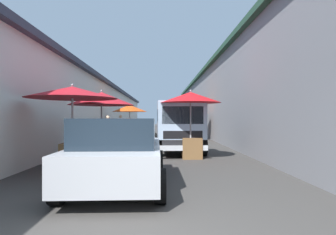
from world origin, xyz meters
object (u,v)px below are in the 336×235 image
at_px(fruit_stall_far_right, 130,113).
at_px(fruit_stall_mid_lane, 73,104).
at_px(hatchback_car, 119,151).
at_px(fruit_stall_near_left, 102,108).
at_px(fruit_stall_far_left, 191,107).
at_px(parked_scooter, 109,135).
at_px(fruit_stall_near_right, 191,114).
at_px(delivery_truck, 179,128).
at_px(vendor_in_shade, 108,131).
at_px(vendor_by_crates, 120,125).

height_order(fruit_stall_far_right, fruit_stall_mid_lane, fruit_stall_mid_lane).
bearing_deg(hatchback_car, fruit_stall_near_left, 16.96).
distance_m(fruit_stall_far_left, parked_scooter, 8.35).
relative_size(fruit_stall_far_right, parked_scooter, 1.41).
bearing_deg(fruit_stall_far_left, fruit_stall_near_right, -6.28).
distance_m(fruit_stall_far_right, parked_scooter, 2.23).
xyz_separation_m(hatchback_car, delivery_truck, (5.27, -1.61, 0.30)).
distance_m(fruit_stall_near_right, parked_scooter, 5.50).
xyz_separation_m(fruit_stall_near_right, vendor_in_shade, (-6.14, 4.35, -0.79)).
bearing_deg(vendor_in_shade, vendor_by_crates, 4.27).
xyz_separation_m(delivery_truck, vendor_in_shade, (1.00, 3.07, -0.15)).
distance_m(hatchback_car, delivery_truck, 5.52).
bearing_deg(fruit_stall_near_left, fruit_stall_far_left, -90.59).
xyz_separation_m(fruit_stall_near_right, parked_scooter, (-1.46, 5.15, -1.24)).
relative_size(fruit_stall_far_right, fruit_stall_far_left, 0.97).
bearing_deg(vendor_by_crates, parked_scooter, 175.85).
bearing_deg(hatchback_car, vendor_by_crates, 8.27).
distance_m(fruit_stall_near_right, vendor_in_shade, 7.57).
bearing_deg(vendor_in_shade, delivery_truck, -108.09).
bearing_deg(vendor_in_shade, fruit_stall_mid_lane, 179.50).
bearing_deg(vendor_by_crates, fruit_stall_far_right, -152.25).
relative_size(fruit_stall_far_left, vendor_by_crates, 1.47).
xyz_separation_m(fruit_stall_far_left, vendor_in_shade, (2.40, 3.41, -0.95)).
xyz_separation_m(fruit_stall_far_left, vendor_by_crates, (10.18, 3.99, -0.88)).
bearing_deg(fruit_stall_near_right, fruit_stall_far_right, 90.73).
relative_size(delivery_truck, vendor_in_shade, 3.19).
relative_size(fruit_stall_near_right, vendor_by_crates, 1.39).
height_order(fruit_stall_near_right, parked_scooter, fruit_stall_near_right).
bearing_deg(fruit_stall_far_right, fruit_stall_mid_lane, 178.12).
xyz_separation_m(fruit_stall_far_right, fruit_stall_far_left, (-8.49, -3.10, 0.09)).
relative_size(fruit_stall_far_left, parked_scooter, 1.45).
height_order(fruit_stall_far_right, fruit_stall_near_left, fruit_stall_near_left).
xyz_separation_m(fruit_stall_near_left, delivery_truck, (1.36, -2.80, -0.76)).
height_order(fruit_stall_near_right, vendor_by_crates, fruit_stall_near_right).
height_order(hatchback_car, vendor_by_crates, vendor_by_crates).
distance_m(fruit_stall_mid_lane, delivery_truck, 4.86).
height_order(fruit_stall_far_left, fruit_stall_near_left, fruit_stall_far_left).
height_order(fruit_stall_mid_lane, vendor_by_crates, fruit_stall_mid_lane).
height_order(fruit_stall_far_right, parked_scooter, fruit_stall_far_right).
bearing_deg(fruit_stall_far_left, vendor_in_shade, 54.84).
distance_m(fruit_stall_far_right, fruit_stall_mid_lane, 10.74).
xyz_separation_m(fruit_stall_near_left, fruit_stall_near_right, (8.51, -4.07, -0.12)).
xyz_separation_m(fruit_stall_far_right, fruit_stall_near_right, (0.05, -4.04, -0.07)).
bearing_deg(delivery_truck, fruit_stall_far_right, 21.26).
xyz_separation_m(delivery_truck, vendor_by_crates, (8.79, 3.65, -0.07)).
xyz_separation_m(vendor_by_crates, vendor_in_shade, (-7.79, -0.58, -0.08)).
xyz_separation_m(fruit_stall_near_left, vendor_by_crates, (10.15, 0.85, -0.83)).
relative_size(fruit_stall_near_right, fruit_stall_mid_lane, 0.94).
bearing_deg(fruit_stall_far_right, fruit_stall_near_right, -89.27).
height_order(fruit_stall_far_left, fruit_stall_mid_lane, fruit_stall_far_left).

